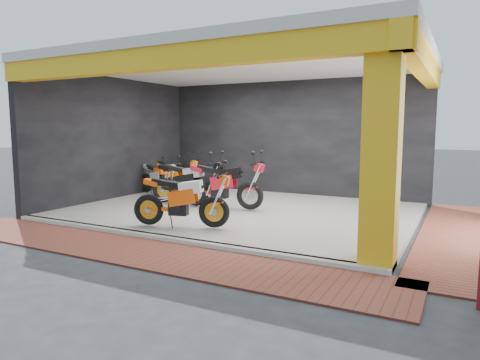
% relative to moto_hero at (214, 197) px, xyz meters
% --- Properties ---
extents(ground, '(80.00, 80.00, 0.00)m').
position_rel_moto_hero_xyz_m(ground, '(-0.50, 0.10, -0.74)').
color(ground, '#2D2D30').
rests_on(ground, ground).
extents(showroom_floor, '(8.00, 6.00, 0.10)m').
position_rel_moto_hero_xyz_m(showroom_floor, '(-0.50, 2.10, -0.69)').
color(showroom_floor, silver).
rests_on(showroom_floor, ground).
extents(showroom_ceiling, '(8.40, 6.40, 0.20)m').
position_rel_moto_hero_xyz_m(showroom_ceiling, '(-0.50, 2.10, 2.86)').
color(showroom_ceiling, beige).
rests_on(showroom_ceiling, corner_column).
extents(back_wall, '(8.20, 0.20, 3.50)m').
position_rel_moto_hero_xyz_m(back_wall, '(-0.50, 5.20, 1.01)').
color(back_wall, black).
rests_on(back_wall, ground).
extents(left_wall, '(0.20, 6.20, 3.50)m').
position_rel_moto_hero_xyz_m(left_wall, '(-4.60, 2.10, 1.01)').
color(left_wall, black).
rests_on(left_wall, ground).
extents(corner_column, '(0.50, 0.50, 3.50)m').
position_rel_moto_hero_xyz_m(corner_column, '(3.25, -0.65, 1.01)').
color(corner_column, gold).
rests_on(corner_column, ground).
extents(header_beam_front, '(8.40, 0.30, 0.40)m').
position_rel_moto_hero_xyz_m(header_beam_front, '(-0.50, -0.90, 2.56)').
color(header_beam_front, gold).
rests_on(header_beam_front, corner_column).
extents(header_beam_right, '(0.30, 6.40, 0.40)m').
position_rel_moto_hero_xyz_m(header_beam_right, '(3.50, 2.10, 2.56)').
color(header_beam_right, gold).
rests_on(header_beam_right, corner_column).
extents(floor_kerb, '(8.00, 0.20, 0.10)m').
position_rel_moto_hero_xyz_m(floor_kerb, '(-0.50, -0.92, -0.69)').
color(floor_kerb, silver).
rests_on(floor_kerb, ground).
extents(paver_front, '(9.00, 1.40, 0.03)m').
position_rel_moto_hero_xyz_m(paver_front, '(-0.50, -1.70, -0.73)').
color(paver_front, brown).
rests_on(paver_front, ground).
extents(paver_right, '(1.40, 7.00, 0.03)m').
position_rel_moto_hero_xyz_m(paver_right, '(4.30, 2.10, -0.73)').
color(paver_right, brown).
rests_on(paver_right, ground).
extents(moto_hero, '(2.24, 1.38, 1.29)m').
position_rel_moto_hero_xyz_m(moto_hero, '(0.00, 0.00, 0.00)').
color(moto_hero, '#FF570A').
rests_on(moto_hero, showroom_floor).
extents(moto_row_a, '(2.26, 0.90, 1.36)m').
position_rel_moto_hero_xyz_m(moto_row_a, '(-1.27, 1.91, 0.04)').
color(moto_row_a, black).
rests_on(moto_row_a, showroom_floor).
extents(moto_row_b, '(2.37, 1.12, 1.39)m').
position_rel_moto_hero_xyz_m(moto_row_b, '(-0.21, 2.01, 0.05)').
color(moto_row_b, red).
rests_on(moto_row_b, showroom_floor).
extents(moto_row_c, '(2.03, 1.30, 1.16)m').
position_rel_moto_hero_xyz_m(moto_row_c, '(-3.18, 2.71, -0.06)').
color(moto_row_c, '#9D9FA4').
rests_on(moto_row_c, showroom_floor).
extents(moto_row_d, '(1.98, 0.76, 1.20)m').
position_rel_moto_hero_xyz_m(moto_row_d, '(-3.30, 3.90, -0.04)').
color(moto_row_d, orange).
rests_on(moto_row_d, showroom_floor).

